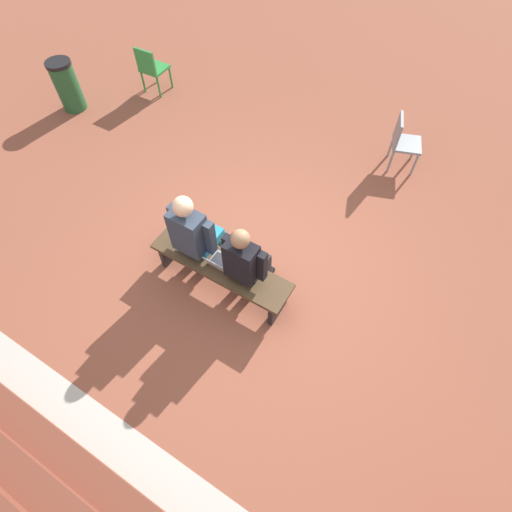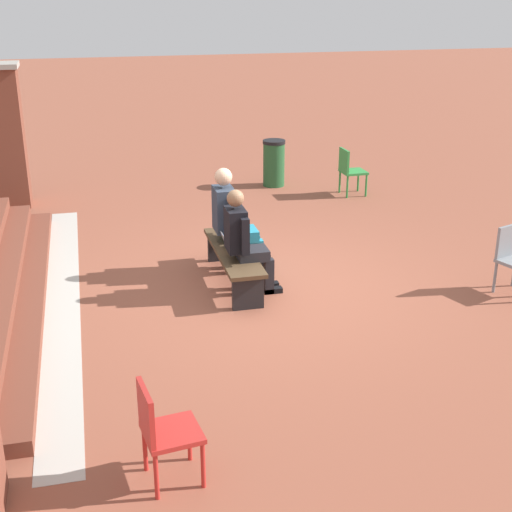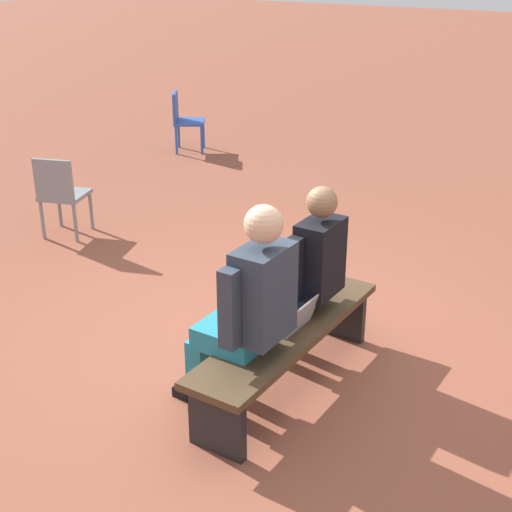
{
  "view_description": "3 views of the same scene",
  "coord_description": "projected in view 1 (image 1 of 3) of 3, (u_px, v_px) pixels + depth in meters",
  "views": [
    {
      "loc": [
        -1.49,
        2.39,
        4.4
      ],
      "look_at": [
        -0.16,
        0.2,
        0.71
      ],
      "focal_mm": 28.0,
      "sensor_mm": 36.0,
      "label": 1
    },
    {
      "loc": [
        -7.96,
        2.08,
        3.6
      ],
      "look_at": [
        -0.33,
        0.21,
        0.56
      ],
      "focal_mm": 50.0,
      "sensor_mm": 36.0,
      "label": 2
    },
    {
      "loc": [
        3.76,
        2.39,
        2.74
      ],
      "look_at": [
        0.24,
        0.12,
        0.9
      ],
      "focal_mm": 50.0,
      "sensor_mm": 36.0,
      "label": 3
    }
  ],
  "objects": [
    {
      "name": "concrete_strip",
      "position": [
        107.0,
        436.0,
        4.08
      ],
      "size": [
        7.01,
        0.4,
        0.01
      ],
      "primitive_type": "cube",
      "color": "#B7B2A8",
      "rests_on": "ground"
    },
    {
      "name": "person_adult",
      "position": [
        196.0,
        232.0,
        4.64
      ],
      "size": [
        0.58,
        0.74,
        1.41
      ],
      "color": "teal",
      "rests_on": "ground"
    },
    {
      "name": "ground_plane",
      "position": [
        254.0,
        271.0,
        5.22
      ],
      "size": [
        60.0,
        60.0,
        0.0
      ],
      "primitive_type": "plane",
      "color": "brown"
    },
    {
      "name": "plastic_chair_foreground",
      "position": [
        151.0,
        67.0,
        7.12
      ],
      "size": [
        0.43,
        0.43,
        0.84
      ],
      "color": "#2D893D",
      "rests_on": "ground"
    },
    {
      "name": "laptop",
      "position": [
        221.0,
        263.0,
        4.69
      ],
      "size": [
        0.32,
        0.29,
        0.21
      ],
      "color": "#9EA0A5",
      "rests_on": "bench"
    },
    {
      "name": "person_student",
      "position": [
        247.0,
        260.0,
        4.46
      ],
      "size": [
        0.53,
        0.67,
        1.32
      ],
      "color": "#232328",
      "rests_on": "ground"
    },
    {
      "name": "plastic_chair_far_right",
      "position": [
        403.0,
        140.0,
        5.99
      ],
      "size": [
        0.54,
        0.54,
        0.84
      ],
      "color": "gray",
      "rests_on": "ground"
    },
    {
      "name": "bench",
      "position": [
        221.0,
        269.0,
        4.82
      ],
      "size": [
        1.8,
        0.44,
        0.45
      ],
      "color": "#4C3823",
      "rests_on": "ground"
    },
    {
      "name": "litter_bin",
      "position": [
        67.0,
        86.0,
        6.88
      ],
      "size": [
        0.42,
        0.42,
        0.86
      ],
      "color": "#23562D",
      "rests_on": "ground"
    }
  ]
}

